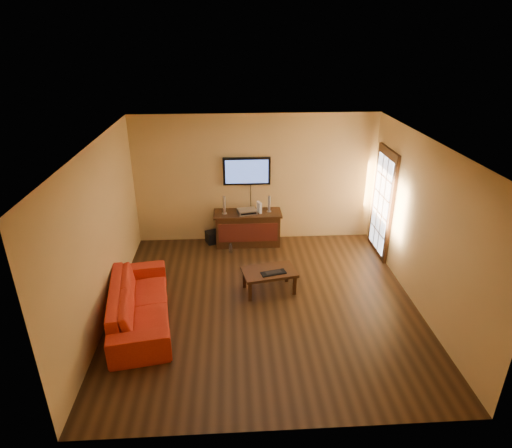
{
  "coord_description": "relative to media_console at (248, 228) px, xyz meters",
  "views": [
    {
      "loc": [
        -0.5,
        -5.95,
        4.17
      ],
      "look_at": [
        -0.09,
        0.8,
        1.1
      ],
      "focal_mm": 30.0,
      "sensor_mm": 36.0,
      "label": 1
    }
  ],
  "objects": [
    {
      "name": "bottle",
      "position": [
        -0.37,
        -0.38,
        -0.26
      ],
      "size": [
        0.07,
        0.07,
        0.21
      ],
      "color": "white",
      "rests_on": "ground"
    },
    {
      "name": "room_walls",
      "position": [
        0.18,
        -1.6,
        1.33
      ],
      "size": [
        5.0,
        5.0,
        5.0
      ],
      "color": "tan",
      "rests_on": "ground"
    },
    {
      "name": "speaker_left",
      "position": [
        -0.48,
        -0.03,
        0.53
      ],
      "size": [
        0.1,
        0.1,
        0.38
      ],
      "color": "silver",
      "rests_on": "media_console"
    },
    {
      "name": "television",
      "position": [
        0.0,
        0.23,
        1.18
      ],
      "size": [
        0.97,
        0.08,
        0.58
      ],
      "color": "black",
      "rests_on": "ground"
    },
    {
      "name": "media_console",
      "position": [
        0.0,
        0.0,
        0.0
      ],
      "size": [
        1.41,
        0.54,
        0.71
      ],
      "color": "black",
      "rests_on": "ground"
    },
    {
      "name": "sofa",
      "position": [
        -1.79,
        -2.56,
        0.07
      ],
      "size": [
        0.99,
        2.25,
        0.85
      ],
      "primitive_type": "imported",
      "rotation": [
        0.0,
        0.0,
        1.74
      ],
      "color": "red",
      "rests_on": "ground"
    },
    {
      "name": "ground_plane",
      "position": [
        0.18,
        -2.23,
        -0.36
      ],
      "size": [
        5.0,
        5.0,
        0.0
      ],
      "primitive_type": "plane",
      "color": "black",
      "rests_on": "ground"
    },
    {
      "name": "keyboard",
      "position": [
        0.36,
        -1.94,
        0.05
      ],
      "size": [
        0.45,
        0.26,
        0.03
      ],
      "color": "black",
      "rests_on": "coffee_table"
    },
    {
      "name": "speaker_right",
      "position": [
        0.45,
        0.03,
        0.51
      ],
      "size": [
        0.09,
        0.09,
        0.35
      ],
      "color": "silver",
      "rests_on": "media_console"
    },
    {
      "name": "french_door",
      "position": [
        2.64,
        -0.53,
        0.69
      ],
      "size": [
        0.07,
        1.02,
        2.22
      ],
      "color": "black",
      "rests_on": "ground"
    },
    {
      "name": "coffee_table",
      "position": [
        0.29,
        -1.85,
        -0.02
      ],
      "size": [
        0.99,
        0.71,
        0.4
      ],
      "color": "black",
      "rests_on": "ground"
    },
    {
      "name": "game_console",
      "position": [
        0.24,
        -0.0,
        0.47
      ],
      "size": [
        0.1,
        0.17,
        0.23
      ],
      "primitive_type": "cube",
      "rotation": [
        0.0,
        0.0,
        0.36
      ],
      "color": "white",
      "rests_on": "media_console"
    },
    {
      "name": "subwoofer",
      "position": [
        -0.75,
        0.09,
        -0.23
      ],
      "size": [
        0.33,
        0.33,
        0.25
      ],
      "primitive_type": "cube",
      "rotation": [
        0.0,
        0.0,
        0.41
      ],
      "color": "black",
      "rests_on": "ground"
    },
    {
      "name": "av_receiver",
      "position": [
        -0.01,
        -0.03,
        0.4
      ],
      "size": [
        0.42,
        0.34,
        0.09
      ],
      "primitive_type": "cube",
      "rotation": [
        0.0,
        0.0,
        0.2
      ],
      "color": "silver",
      "rests_on": "media_console"
    }
  ]
}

